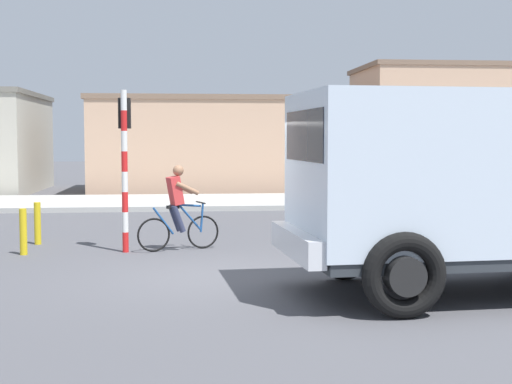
{
  "coord_description": "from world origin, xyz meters",
  "views": [
    {
      "loc": [
        -0.64,
        -11.74,
        2.26
      ],
      "look_at": [
        0.79,
        2.5,
        1.2
      ],
      "focal_mm": 51.18,
      "sensor_mm": 36.0,
      "label": 1
    }
  ],
  "objects_px": {
    "traffic_light_pole": "(125,148)",
    "truck_foreground": "(476,179)",
    "car_red_near": "(469,196)",
    "bollard_far": "(38,223)",
    "cyclist": "(178,208)",
    "pedestrian_near_kerb": "(311,188)",
    "bollard_near": "(23,232)"
  },
  "relations": [
    {
      "from": "truck_foreground",
      "to": "pedestrian_near_kerb",
      "type": "xyz_separation_m",
      "value": [
        -0.63,
        10.05,
        -0.82
      ]
    },
    {
      "from": "truck_foreground",
      "to": "car_red_near",
      "type": "distance_m",
      "value": 7.98
    },
    {
      "from": "bollard_near",
      "to": "bollard_far",
      "type": "relative_size",
      "value": 1.0
    },
    {
      "from": "truck_foreground",
      "to": "bollard_far",
      "type": "height_order",
      "value": "truck_foreground"
    },
    {
      "from": "car_red_near",
      "to": "pedestrian_near_kerb",
      "type": "relative_size",
      "value": 2.67
    },
    {
      "from": "cyclist",
      "to": "traffic_light_pole",
      "type": "distance_m",
      "value": 1.59
    },
    {
      "from": "traffic_light_pole",
      "to": "bollard_far",
      "type": "bearing_deg",
      "value": 148.59
    },
    {
      "from": "pedestrian_near_kerb",
      "to": "bollard_far",
      "type": "distance_m",
      "value": 8.01
    },
    {
      "from": "traffic_light_pole",
      "to": "bollard_far",
      "type": "relative_size",
      "value": 3.56
    },
    {
      "from": "bollard_near",
      "to": "cyclist",
      "type": "bearing_deg",
      "value": 5.39
    },
    {
      "from": "bollard_near",
      "to": "truck_foreground",
      "type": "bearing_deg",
      "value": -30.12
    },
    {
      "from": "truck_foreground",
      "to": "bollard_far",
      "type": "relative_size",
      "value": 6.2
    },
    {
      "from": "pedestrian_near_kerb",
      "to": "truck_foreground",
      "type": "bearing_deg",
      "value": -86.4
    },
    {
      "from": "traffic_light_pole",
      "to": "truck_foreground",
      "type": "bearing_deg",
      "value": -39.69
    },
    {
      "from": "truck_foreground",
      "to": "cyclist",
      "type": "height_order",
      "value": "truck_foreground"
    },
    {
      "from": "traffic_light_pole",
      "to": "cyclist",
      "type": "bearing_deg",
      "value": 3.72
    },
    {
      "from": "truck_foreground",
      "to": "bollard_near",
      "type": "height_order",
      "value": "truck_foreground"
    },
    {
      "from": "traffic_light_pole",
      "to": "pedestrian_near_kerb",
      "type": "distance_m",
      "value": 7.43
    },
    {
      "from": "traffic_light_pole",
      "to": "car_red_near",
      "type": "relative_size",
      "value": 0.74
    },
    {
      "from": "cyclist",
      "to": "bollard_near",
      "type": "xyz_separation_m",
      "value": [
        -2.98,
        -0.28,
        -0.41
      ]
    },
    {
      "from": "cyclist",
      "to": "pedestrian_near_kerb",
      "type": "bearing_deg",
      "value": 56.22
    },
    {
      "from": "cyclist",
      "to": "traffic_light_pole",
      "type": "xyz_separation_m",
      "value": [
        -1.04,
        -0.07,
        1.2
      ]
    },
    {
      "from": "truck_foreground",
      "to": "cyclist",
      "type": "distance_m",
      "value": 6.31
    },
    {
      "from": "traffic_light_pole",
      "to": "car_red_near",
      "type": "bearing_deg",
      "value": 19.51
    },
    {
      "from": "truck_foreground",
      "to": "bollard_far",
      "type": "distance_m",
      "value": 9.31
    },
    {
      "from": "truck_foreground",
      "to": "traffic_light_pole",
      "type": "distance_m",
      "value": 6.99
    },
    {
      "from": "car_red_near",
      "to": "bollard_near",
      "type": "xyz_separation_m",
      "value": [
        -10.22,
        -3.15,
        -0.37
      ]
    },
    {
      "from": "traffic_light_pole",
      "to": "bollard_near",
      "type": "xyz_separation_m",
      "value": [
        -1.94,
        -0.21,
        -1.62
      ]
    },
    {
      "from": "cyclist",
      "to": "bollard_near",
      "type": "relative_size",
      "value": 1.91
    },
    {
      "from": "pedestrian_near_kerb",
      "to": "cyclist",
      "type": "bearing_deg",
      "value": -123.78
    },
    {
      "from": "traffic_light_pole",
      "to": "pedestrian_near_kerb",
      "type": "height_order",
      "value": "traffic_light_pole"
    },
    {
      "from": "cyclist",
      "to": "bollard_far",
      "type": "height_order",
      "value": "cyclist"
    }
  ]
}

